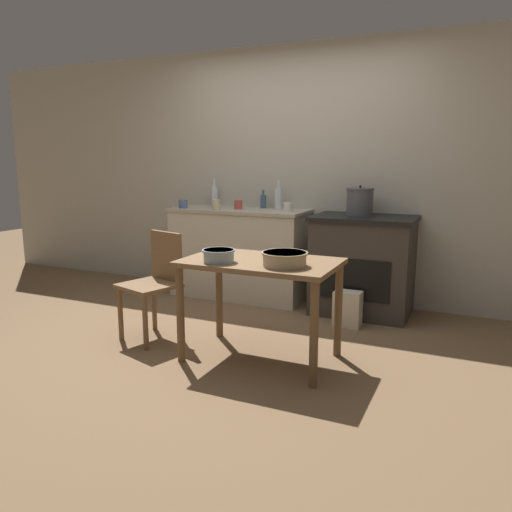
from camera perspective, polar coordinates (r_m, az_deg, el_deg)
ground_plane at (r=4.00m, az=-3.37°, el=-9.90°), size 14.00×14.00×0.00m
wall_back at (r=5.19m, az=4.80°, el=9.31°), size 8.00×0.07×2.55m
counter_cabinet at (r=5.20m, az=-1.90°, el=0.34°), size 1.43×0.58×0.93m
stove at (r=4.74m, az=12.10°, el=-1.00°), size 0.92×0.65×0.92m
work_table at (r=3.52m, az=0.53°, el=-2.25°), size 1.08×0.66×0.73m
chair at (r=4.07m, az=-11.40°, el=-2.84°), size 0.50×0.50×0.85m
flour_sack at (r=4.40m, az=10.42°, el=-5.96°), size 0.23×0.16×0.31m
stock_pot at (r=4.72m, az=11.77°, el=6.12°), size 0.25×0.25×0.28m
mixing_bowl_large at (r=3.43m, az=-4.28°, el=0.11°), size 0.23×0.23×0.09m
mixing_bowl_small at (r=3.30m, az=3.29°, el=-0.26°), size 0.31×0.31×0.09m
bottle_far_left at (r=5.09m, az=2.58°, el=6.65°), size 0.08×0.08×0.29m
bottle_left at (r=5.44m, az=-4.78°, el=6.92°), size 0.07×0.07×0.30m
bottle_mid_left at (r=5.19m, az=0.83°, el=6.29°), size 0.06×0.06×0.19m
cup_center_left at (r=5.25m, az=-8.32°, el=5.91°), size 0.09×0.09×0.09m
cup_center at (r=4.83m, az=3.68°, el=5.60°), size 0.09×0.09×0.09m
cup_center_right at (r=5.07m, az=-4.57°, el=5.89°), size 0.08×0.08×0.10m
cup_mid_right at (r=5.11m, az=-2.04°, el=5.91°), size 0.08×0.08×0.09m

